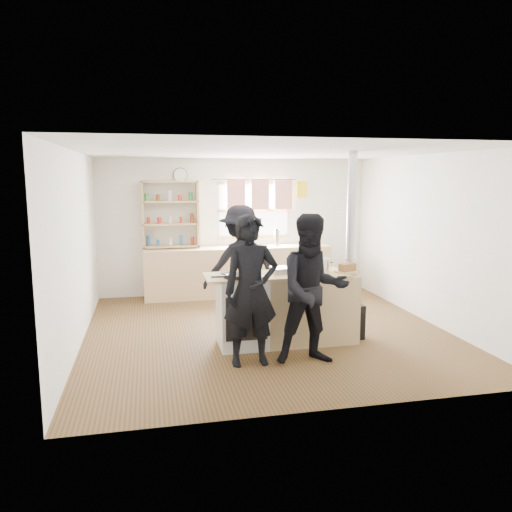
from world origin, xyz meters
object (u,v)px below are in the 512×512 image
at_px(thermos, 277,238).
at_px(stockpot_counter, 320,265).
at_px(person_far, 241,265).
at_px(person_near_right, 313,290).
at_px(stockpot_stove, 245,266).
at_px(roast_tray, 284,270).
at_px(person_near_left, 251,291).
at_px(cooking_island, 287,308).
at_px(flue_heater, 349,290).
at_px(bread_board, 347,269).
at_px(skillet_greens, 238,276).

bearing_deg(thermos, stockpot_counter, -92.58).
relative_size(thermos, person_far, 0.17).
relative_size(thermos, person_near_right, 0.17).
bearing_deg(person_far, stockpot_stove, 74.44).
height_order(roast_tray, person_near_left, person_near_left).
height_order(roast_tray, stockpot_stove, stockpot_stove).
relative_size(stockpot_stove, person_near_left, 0.13).
height_order(stockpot_counter, person_far, person_far).
bearing_deg(person_near_left, stockpot_counter, 30.34).
height_order(cooking_island, stockpot_counter, stockpot_counter).
xyz_separation_m(thermos, flue_heater, (0.31, -2.71, -0.39)).
bearing_deg(bread_board, person_near_right, -136.94).
bearing_deg(bread_board, stockpot_stove, 167.21).
bearing_deg(person_near_right, person_near_left, 173.90).
bearing_deg(skillet_greens, cooking_island, 13.43).
bearing_deg(stockpot_stove, flue_heater, -5.31).
height_order(skillet_greens, roast_tray, roast_tray).
relative_size(skillet_greens, flue_heater, 0.12).
distance_m(cooking_island, stockpot_stove, 0.77).
bearing_deg(person_near_left, skillet_greens, 96.78).
height_order(roast_tray, person_near_right, person_near_right).
xyz_separation_m(roast_tray, stockpot_stove, (-0.48, 0.15, 0.04)).
xyz_separation_m(cooking_island, stockpot_counter, (0.46, 0.03, 0.55)).
bearing_deg(person_near_right, roast_tray, 102.32).
xyz_separation_m(stockpot_counter, person_far, (-0.88, 0.99, -0.14)).
distance_m(thermos, person_near_left, 3.62).
bearing_deg(cooking_island, person_near_left, -133.66).
distance_m(thermos, stockpot_stove, 2.81).
xyz_separation_m(roast_tray, flue_heater, (0.93, 0.02, -0.31)).
bearing_deg(thermos, cooking_island, -101.94).
bearing_deg(roast_tray, person_near_right, -80.18).
bearing_deg(bread_board, stockpot_counter, 157.13).
xyz_separation_m(bread_board, flue_heater, (0.11, 0.16, -0.32)).
distance_m(stockpot_stove, person_near_right, 1.13).
xyz_separation_m(cooking_island, skillet_greens, (-0.68, -0.16, 0.49)).
height_order(bread_board, person_near_right, person_near_right).
height_order(thermos, person_near_left, person_near_left).
distance_m(skillet_greens, flue_heater, 1.61).
height_order(cooking_island, person_near_right, person_near_right).
distance_m(cooking_island, person_far, 1.18).
bearing_deg(bread_board, person_far, 136.86).
xyz_separation_m(thermos, person_far, (-1.00, -1.75, -0.17)).
relative_size(cooking_island, stockpot_counter, 7.34).
height_order(thermos, stockpot_counter, thermos).
height_order(person_near_left, person_near_right, person_near_right).
relative_size(roast_tray, bread_board, 0.99).
height_order(cooking_island, flue_heater, flue_heater).
xyz_separation_m(thermos, stockpot_counter, (-0.12, -2.74, -0.03)).
xyz_separation_m(thermos, person_near_left, (-1.20, -3.41, -0.18)).
bearing_deg(stockpot_counter, bread_board, -22.87).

